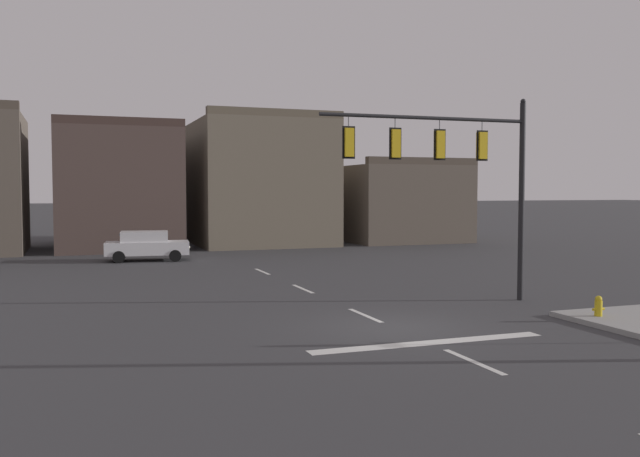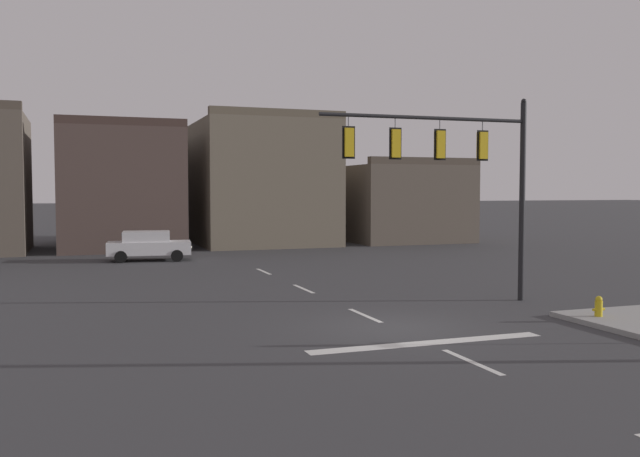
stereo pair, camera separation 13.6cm
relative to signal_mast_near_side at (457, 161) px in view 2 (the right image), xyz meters
name	(u,v)px [view 2 (the right image)]	position (x,y,z in m)	size (l,w,h in m)	color
ground_plane	(393,328)	(-3.71, -2.92, -4.79)	(400.00, 400.00, 0.00)	#353538
stop_bar_paint	(428,343)	(-3.71, -4.92, -4.79)	(6.40, 0.50, 0.01)	silver
lane_centreline	(365,315)	(-3.71, -0.92, -4.79)	(0.16, 26.40, 0.01)	silver
signal_mast_near_side	(457,161)	(0.00, 0.00, 0.00)	(7.49, 0.46, 6.96)	black
car_lot_nearside	(149,245)	(-8.32, 17.98, -3.94)	(4.60, 2.32, 1.61)	silver
fire_hydrant	(599,310)	(2.34, -4.08, -4.47)	(0.40, 0.30, 0.75)	gold
building_row	(190,189)	(-4.44, 28.19, -0.88)	(39.17, 12.77, 9.08)	brown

